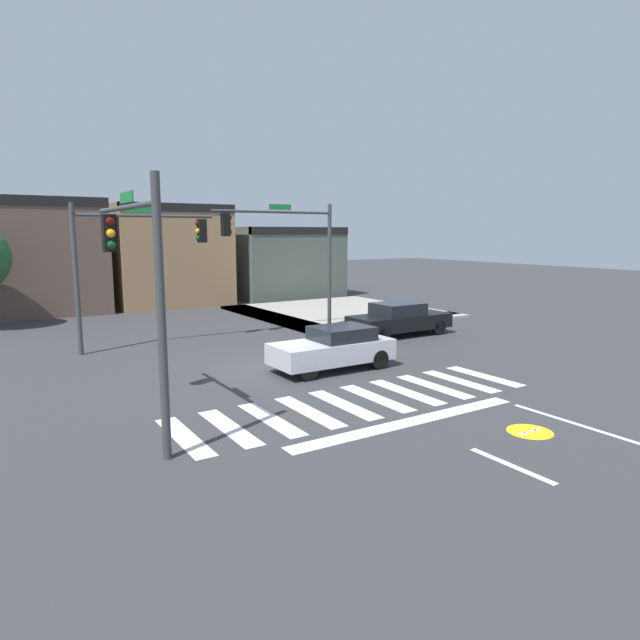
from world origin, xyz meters
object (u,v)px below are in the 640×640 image
at_px(traffic_signal_southwest, 134,264).
at_px(car_silver, 334,348).
at_px(traffic_signal_northwest, 134,249).
at_px(car_black, 399,319).
at_px(traffic_signal_northeast, 287,242).

relative_size(traffic_signal_southwest, car_silver, 1.38).
distance_m(traffic_signal_southwest, traffic_signal_northwest, 9.81).
height_order(traffic_signal_northwest, car_silver, traffic_signal_northwest).
distance_m(traffic_signal_northwest, car_black, 11.51).
xyz_separation_m(traffic_signal_northwest, car_black, (10.53, -3.41, -3.17)).
relative_size(traffic_signal_northeast, car_silver, 1.44).
xyz_separation_m(traffic_signal_northwest, car_silver, (4.61, -7.01, -3.18)).
bearing_deg(car_silver, traffic_signal_northwest, -56.67).
bearing_deg(traffic_signal_southwest, traffic_signal_northeast, -44.01).
bearing_deg(traffic_signal_northwest, car_black, -17.96).
xyz_separation_m(traffic_signal_southwest, traffic_signal_northeast, (9.15, 9.47, 0.25)).
height_order(traffic_signal_southwest, car_silver, traffic_signal_southwest).
bearing_deg(car_silver, car_black, -148.77).
height_order(traffic_signal_northwest, car_black, traffic_signal_northwest).
xyz_separation_m(traffic_signal_southwest, car_black, (12.93, 6.10, -3.12)).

